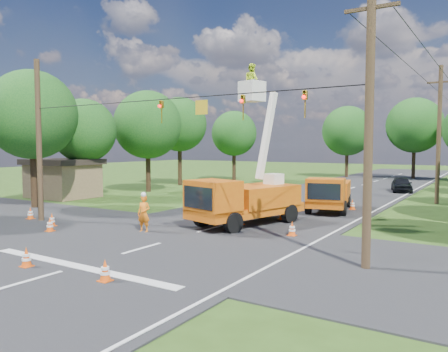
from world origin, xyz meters
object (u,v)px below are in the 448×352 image
Objects in this scene: traffic_cone_5 at (52,220)px; tree_far_b at (415,125)px; distant_car at (401,184)px; bucket_truck at (245,192)px; second_truck at (329,193)px; tree_left_c at (84,131)px; traffic_cone_3 at (282,213)px; shed at (63,178)px; tree_left_e at (180,125)px; pole_right_mid at (439,134)px; pole_left at (39,141)px; traffic_cone_1 at (105,271)px; traffic_cone_6 at (30,213)px; traffic_cone_4 at (50,225)px; ground_worker at (144,214)px; traffic_cone_2 at (240,218)px; tree_left_f at (234,134)px; pole_right_near at (369,120)px; tree_left_b at (32,115)px; traffic_cone_0 at (26,257)px; traffic_cone_7 at (352,205)px; traffic_cone_8 at (292,229)px; tree_left_d at (148,125)px; tree_far_a at (347,131)px.

traffic_cone_5 is 0.07× the size of tree_far_b.
distant_car is at bearing -84.31° from tree_far_b.
bucket_truck reaches higher than second_truck.
tree_left_c is at bearing -153.89° from distant_car.
bucket_truck reaches higher than distant_car.
shed is (-19.82, 0.32, 1.26)m from traffic_cone_3.
pole_right_mid is at bearing -4.52° from tree_left_e.
pole_left is (-12.53, -12.20, 3.32)m from second_truck.
distant_car is at bearing 95.70° from bucket_truck.
traffic_cone_1 and traffic_cone_3 have the same top height.
second_truck is at bearing 75.05° from traffic_cone_3.
pole_left is (0.96, 0.02, 4.14)m from traffic_cone_6.
pole_right_mid reaches higher than traffic_cone_4.
ground_worker is 2.58× the size of traffic_cone_2.
traffic_cone_3 is (4.21, 6.96, -0.56)m from ground_worker.
pole_right_mid is at bearing 62.63° from traffic_cone_2.
pole_right_mid is at bearing 78.72° from bucket_truck.
ground_worker is at bearing -67.03° from tree_left_f.
tree_left_c is (-25.00, 9.00, 0.33)m from pole_right_near.
distant_car is at bearing 64.15° from ground_worker.
traffic_cone_6 is at bearing -36.83° from tree_left_b.
bucket_truck is at bearing 77.62° from traffic_cone_0.
ground_worker reaches higher than traffic_cone_0.
tree_left_e reaches higher than traffic_cone_7.
traffic_cone_2 and traffic_cone_7 have the same top height.
tree_far_b is at bearing 102.41° from pole_right_mid.
pole_right_mid is at bearing 61.55° from traffic_cone_3.
ground_worker is 4.68m from traffic_cone_4.
distant_car is 0.51× the size of tree_left_c.
traffic_cone_4 and traffic_cone_7 have the same top height.
bucket_truck is 3.83m from traffic_cone_8.
tree_left_d is at bearing 163.37° from bucket_truck.
tree_far_b is at bearing 88.88° from traffic_cone_1.
ground_worker is 14.47m from traffic_cone_7.
traffic_cone_0 is 32.58m from tree_left_e.
second_truck is at bearing -26.29° from tree_left_e.
traffic_cone_3 is at bearing -79.07° from tree_far_a.
bucket_truck is at bearing 158.36° from traffic_cone_8.
tree_left_b is at bearing -142.98° from distant_car.
tree_left_d is at bearing 110.14° from pole_left.
traffic_cone_5 is at bearing -158.90° from traffic_cone_8.
tree_left_c is (-17.38, 4.02, 3.63)m from bucket_truck.
traffic_cone_1 and traffic_cone_4 have the same top height.
traffic_cone_6 is at bearing -178.68° from pole_left.
bucket_truck is 0.93× the size of tree_left_d.
traffic_cone_1 is at bearing -28.10° from tree_left_b.
tree_far_b is (21.00, 37.00, 5.19)m from shed.
ground_worker is 2.58× the size of traffic_cone_5.
distant_car is at bearing 79.59° from traffic_cone_2.
tree_far_b is at bearing 60.42° from shed.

